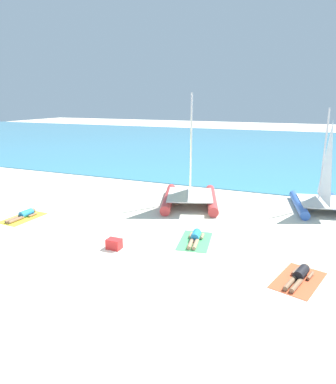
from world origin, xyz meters
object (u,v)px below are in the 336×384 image
(sunbather_middle, at_px, (195,237))
(sunbather_right, at_px, (300,275))
(towel_left, at_px, (23,218))
(sunbather_left, at_px, (24,215))
(sailboat_red, at_px, (190,189))
(sailboat_blue, at_px, (322,196))
(towel_middle, at_px, (195,241))
(towel_right, at_px, (298,280))
(cooler_box, at_px, (114,244))

(sunbather_middle, relative_size, sunbather_right, 1.01)
(towel_left, relative_size, sunbather_left, 1.21)
(sailboat_red, distance_m, sunbather_right, 7.85)
(sailboat_blue, distance_m, towel_middle, 7.21)
(sunbather_right, bearing_deg, towel_right, -90.00)
(towel_middle, bearing_deg, towel_left, -176.18)
(cooler_box, bearing_deg, sailboat_red, 83.00)
(sailboat_blue, relative_size, sunbather_middle, 3.00)
(sailboat_blue, bearing_deg, sunbather_right, -105.86)
(sailboat_blue, height_order, sunbather_right, sailboat_blue)
(sailboat_red, bearing_deg, towel_right, -65.32)
(towel_middle, bearing_deg, sailboat_blue, 53.13)
(sailboat_red, bearing_deg, sunbather_left, -160.44)
(sunbather_middle, height_order, sunbather_right, same)
(sunbather_left, relative_size, towel_right, 0.82)
(towel_left, relative_size, towel_right, 1.00)
(sailboat_blue, xyz_separation_m, cooler_box, (-6.71, -7.46, -0.52))
(sunbather_middle, bearing_deg, sailboat_red, 102.52)
(cooler_box, bearing_deg, sunbather_middle, 36.70)
(cooler_box, bearing_deg, towel_left, 167.47)
(cooler_box, bearing_deg, sunbather_left, 166.79)
(sailboat_red, distance_m, towel_right, 7.90)
(towel_left, distance_m, towel_right, 11.49)
(sunbather_left, bearing_deg, sunbather_middle, 6.06)
(sailboat_blue, distance_m, cooler_box, 10.05)
(towel_right, bearing_deg, sunbather_left, 174.62)
(towel_left, bearing_deg, towel_right, -5.05)
(sailboat_blue, bearing_deg, towel_right, -105.97)
(towel_left, distance_m, sunbather_middle, 7.80)
(towel_right, height_order, cooler_box, cooler_box)
(towel_middle, bearing_deg, sailboat_red, 111.48)
(sailboat_blue, distance_m, sailboat_red, 6.16)
(sailboat_red, relative_size, sunbather_left, 3.43)
(towel_left, distance_m, sunbather_right, 11.50)
(towel_left, relative_size, sunbather_right, 1.23)
(towel_right, bearing_deg, towel_middle, 157.26)
(sunbather_left, bearing_deg, towel_middle, 5.58)
(sailboat_red, height_order, towel_right, sailboat_red)
(sailboat_red, xyz_separation_m, sunbather_left, (-6.12, -4.70, -0.67))
(sailboat_blue, bearing_deg, sunbather_middle, -138.12)
(towel_middle, bearing_deg, cooler_box, -144.45)
(sailboat_blue, relative_size, sunbather_left, 3.01)
(towel_middle, distance_m, towel_right, 3.96)
(sunbather_middle, distance_m, cooler_box, 2.99)
(cooler_box, bearing_deg, sunbather_right, 2.35)
(sunbather_left, height_order, towel_right, sunbather_left)
(towel_right, relative_size, sunbather_right, 1.23)
(sunbather_middle, bearing_deg, towel_right, -32.70)
(sunbather_left, distance_m, towel_middle, 7.80)
(sailboat_blue, xyz_separation_m, sunbather_middle, (-4.32, -5.67, -0.57))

